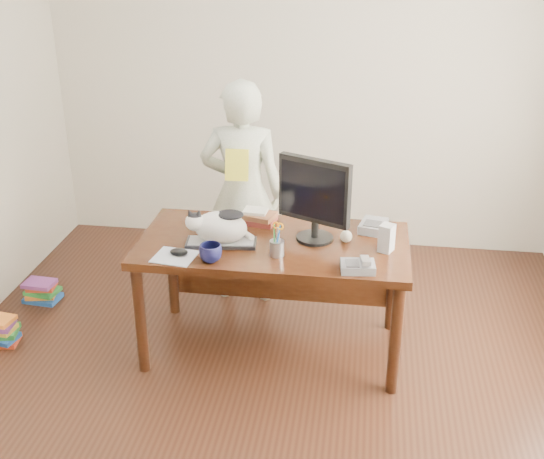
{
  "coord_description": "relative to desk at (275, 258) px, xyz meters",
  "views": [
    {
      "loc": [
        0.51,
        -3.01,
        2.5
      ],
      "look_at": [
        0.0,
        0.55,
        0.85
      ],
      "focal_mm": 45.0,
      "sensor_mm": 36.0,
      "label": 1
    }
  ],
  "objects": [
    {
      "name": "room",
      "position": [
        0.0,
        -0.68,
        0.75
      ],
      "size": [
        4.5,
        4.5,
        4.5
      ],
      "color": "black",
      "rests_on": "ground"
    },
    {
      "name": "desk",
      "position": [
        0.0,
        0.0,
        0.0
      ],
      "size": [
        1.6,
        0.8,
        0.75
      ],
      "color": "black",
      "rests_on": "ground"
    },
    {
      "name": "keyboard",
      "position": [
        -0.3,
        -0.16,
        0.16
      ],
      "size": [
        0.42,
        0.2,
        0.02
      ],
      "rotation": [
        0.0,
        0.0,
        0.11
      ],
      "color": "black",
      "rests_on": "desk"
    },
    {
      "name": "cat",
      "position": [
        -0.31,
        -0.17,
        0.27
      ],
      "size": [
        0.4,
        0.24,
        0.23
      ],
      "rotation": [
        0.0,
        0.0,
        0.11
      ],
      "color": "silver",
      "rests_on": "keyboard"
    },
    {
      "name": "monitor",
      "position": [
        0.23,
        -0.03,
        0.44
      ],
      "size": [
        0.43,
        0.29,
        0.51
      ],
      "rotation": [
        0.0,
        0.0,
        -0.42
      ],
      "color": "black",
      "rests_on": "desk"
    },
    {
      "name": "pen_cup",
      "position": [
        0.05,
        -0.26,
        0.21
      ],
      "size": [
        0.11,
        0.11,
        0.21
      ],
      "rotation": [
        0.0,
        0.0,
        -0.4
      ],
      "color": "gray",
      "rests_on": "desk"
    },
    {
      "name": "mousepad",
      "position": [
        -0.52,
        -0.36,
        0.15
      ],
      "size": [
        0.25,
        0.24,
        0.01
      ],
      "rotation": [
        0.0,
        0.0,
        -0.13
      ],
      "color": "silver",
      "rests_on": "desk"
    },
    {
      "name": "mouse",
      "position": [
        -0.5,
        -0.34,
        0.17
      ],
      "size": [
        0.11,
        0.08,
        0.04
      ],
      "rotation": [
        0.0,
        0.0,
        -0.13
      ],
      "color": "black",
      "rests_on": "mousepad"
    },
    {
      "name": "coffee_mug",
      "position": [
        -0.31,
        -0.38,
        0.2
      ],
      "size": [
        0.17,
        0.17,
        0.1
      ],
      "primitive_type": "imported",
      "rotation": [
        0.0,
        0.0,
        1.12
      ],
      "color": "black",
      "rests_on": "desk"
    },
    {
      "name": "phone",
      "position": [
        0.51,
        -0.38,
        0.18
      ],
      "size": [
        0.2,
        0.17,
        0.08
      ],
      "rotation": [
        0.0,
        0.0,
        0.11
      ],
      "color": "slate",
      "rests_on": "desk"
    },
    {
      "name": "speaker",
      "position": [
        0.66,
        -0.11,
        0.23
      ],
      "size": [
        0.1,
        0.1,
        0.16
      ],
      "rotation": [
        0.0,
        0.0,
        -0.43
      ],
      "color": "#ADADAF",
      "rests_on": "desk"
    },
    {
      "name": "baseball",
      "position": [
        0.43,
        -0.02,
        0.18
      ],
      "size": [
        0.07,
        0.07,
        0.07
      ],
      "rotation": [
        0.0,
        0.0,
        -0.37
      ],
      "color": "white",
      "rests_on": "desk"
    },
    {
      "name": "book_stack",
      "position": [
        -0.14,
        0.18,
        0.19
      ],
      "size": [
        0.25,
        0.21,
        0.09
      ],
      "rotation": [
        0.0,
        0.0,
        -0.2
      ],
      "color": "#531A16",
      "rests_on": "desk"
    },
    {
      "name": "calculator",
      "position": [
        0.59,
        0.16,
        0.18
      ],
      "size": [
        0.19,
        0.23,
        0.06
      ],
      "rotation": [
        0.0,
        0.0,
        -0.22
      ],
      "color": "slate",
      "rests_on": "desk"
    },
    {
      "name": "person",
      "position": [
        -0.3,
        0.57,
        0.18
      ],
      "size": [
        0.58,
        0.39,
        1.57
      ],
      "primitive_type": "imported",
      "rotation": [
        0.0,
        0.0,
        3.17
      ],
      "color": "white",
      "rests_on": "ground"
    },
    {
      "name": "held_book",
      "position": [
        -0.3,
        0.4,
        0.45
      ],
      "size": [
        0.15,
        0.09,
        0.21
      ],
      "rotation": [
        0.0,
        0.0,
        0.03
      ],
      "color": "gold",
      "rests_on": "person"
    },
    {
      "name": "book_pile_b",
      "position": [
        -1.72,
        0.27,
        -0.53
      ],
      "size": [
        0.26,
        0.2,
        0.15
      ],
      "color": "#194B9A",
      "rests_on": "ground"
    }
  ]
}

